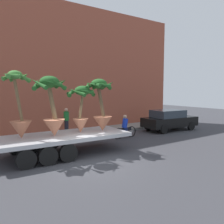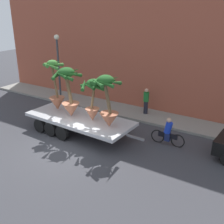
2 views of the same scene
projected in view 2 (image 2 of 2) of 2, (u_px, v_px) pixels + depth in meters
The scene contains 11 objects.
ground_plane at pixel (67, 148), 14.01m from camera, with size 60.00×60.00×0.00m, color #38383D.
sidewalk at pixel (125, 111), 18.79m from camera, with size 24.00×2.20×0.15m, color gray.
building_facade at pixel (139, 40), 18.45m from camera, with size 24.00×1.20×9.37m, color #9E4C38.
flatbed_trailer at pixel (76, 120), 15.54m from camera, with size 7.30×2.83×0.98m.
potted_palm_rear at pixel (108, 102), 13.74m from camera, with size 1.57×1.61×2.71m.
potted_palm_middle at pixel (56, 91), 16.08m from camera, with size 1.21×1.24×2.99m.
potted_palm_front at pixel (69, 92), 15.04m from camera, with size 1.69×1.62×2.78m.
potted_palm_extra at pixel (93, 97), 14.39m from camera, with size 1.59×1.60×2.36m.
cyclist at pixel (168, 133), 14.17m from camera, with size 1.84×0.35×1.54m.
pedestrian_near_gate at pixel (146, 101), 17.83m from camera, with size 0.36×0.36×1.71m.
street_lamp at pixel (58, 60), 19.55m from camera, with size 0.36×0.36×4.83m.
Camera 2 is at (8.54, -9.23, 6.85)m, focal length 43.69 mm.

